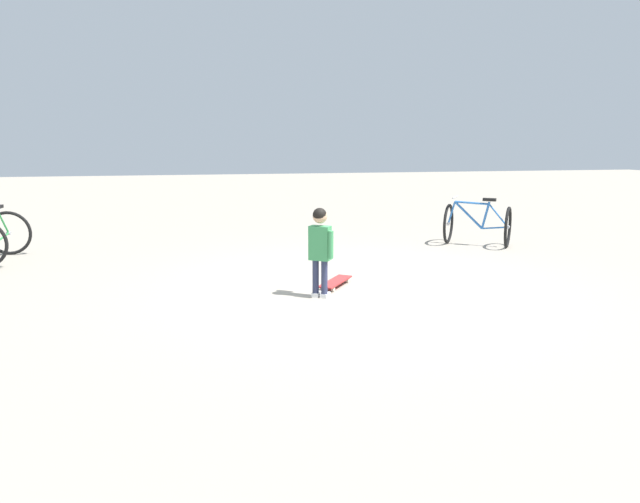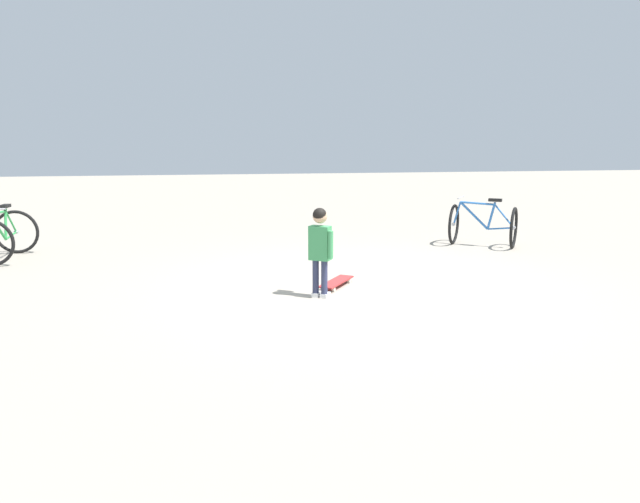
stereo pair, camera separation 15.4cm
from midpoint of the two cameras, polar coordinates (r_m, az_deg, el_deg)
ground_plane at (r=7.35m, az=2.99°, el=-3.36°), size 50.00×50.00×0.00m
child_person at (r=6.64m, az=-0.66°, el=0.90°), size 0.28×0.36×1.06m
skateboard at (r=7.26m, az=0.92°, el=-3.04°), size 0.57×0.68×0.07m
bicycle_far at (r=10.40m, az=14.98°, el=2.66°), size 1.28×1.20×0.85m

